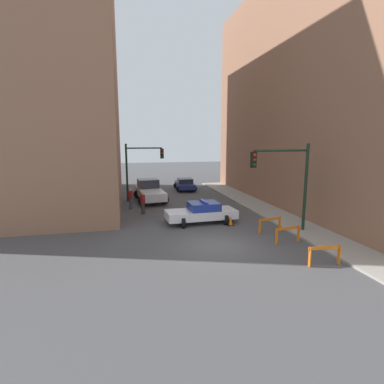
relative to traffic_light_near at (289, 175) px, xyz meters
name	(u,v)px	position (x,y,z in m)	size (l,w,h in m)	color
ground_plane	(216,246)	(-4.73, -1.21, -3.53)	(120.00, 120.00, 0.00)	#4C4C4F
sidewalk_right	(319,236)	(1.47, -1.21, -3.47)	(2.40, 44.00, 0.12)	#9E998E
building_corner_left	(30,76)	(-16.73, 12.79, 7.24)	(14.00, 20.00, 21.53)	#93664C
building_right	(343,92)	(8.67, 6.79, 5.94)	(12.00, 28.00, 18.94)	#93664C
traffic_light_near	(289,175)	(0.00, 0.00, 0.00)	(3.64, 0.35, 5.20)	black
traffic_light_far	(139,164)	(-8.03, 11.73, -0.13)	(3.44, 0.35, 5.20)	black
police_car	(202,212)	(-4.37, 3.27, -2.81)	(4.78, 2.50, 1.52)	white
white_truck	(150,191)	(-7.14, 11.54, -2.62)	(2.94, 5.55, 1.90)	silver
parked_car_near	(185,184)	(-2.80, 16.75, -2.86)	(2.43, 4.39, 1.31)	navy
pedestrian_crossing	(143,203)	(-8.08, 6.63, -2.67)	(0.41, 0.41, 1.66)	#382D23
pedestrian_corner	(131,198)	(-8.93, 8.65, -2.67)	(0.51, 0.51, 1.66)	#474C66
barrier_front	(325,252)	(-0.81, -4.71, -2.91)	(1.60, 0.21, 0.90)	orange
barrier_mid	(288,232)	(-0.85, -1.68, -2.91)	(1.59, 0.37, 0.90)	orange
barrier_back	(270,223)	(-0.89, 0.27, -2.91)	(1.59, 0.40, 0.90)	orange
traffic_cone	(231,221)	(-2.68, 2.21, -3.21)	(0.36, 0.36, 0.66)	black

